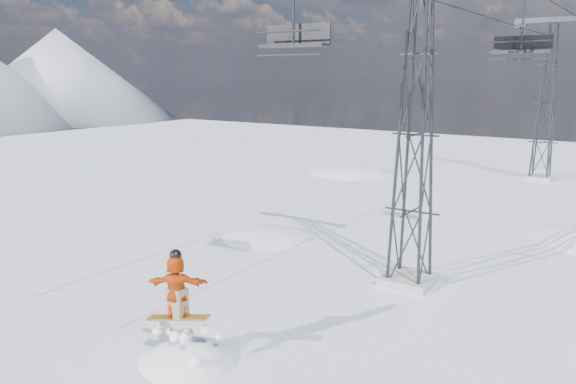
# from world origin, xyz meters

# --- Properties ---
(ground) EXTENTS (120.00, 120.00, 0.00)m
(ground) POSITION_xyz_m (0.00, 0.00, 0.00)
(ground) COLOR white
(ground) RESTS_ON ground
(snow_terrain) EXTENTS (39.00, 37.00, 22.00)m
(snow_terrain) POSITION_xyz_m (-4.77, 21.24, -9.59)
(snow_terrain) COLOR white
(snow_terrain) RESTS_ON ground
(lift_tower_near) EXTENTS (5.20, 1.80, 11.43)m
(lift_tower_near) POSITION_xyz_m (0.80, 8.00, 5.47)
(lift_tower_near) COLOR #999999
(lift_tower_near) RESTS_ON ground
(lift_tower_far) EXTENTS (5.20, 1.80, 11.43)m
(lift_tower_far) POSITION_xyz_m (0.80, 33.00, 5.47)
(lift_tower_far) COLOR #999999
(lift_tower_far) RESTS_ON ground
(haul_cables) EXTENTS (4.46, 51.00, 0.06)m
(haul_cables) POSITION_xyz_m (0.80, 19.50, 10.85)
(haul_cables) COLOR black
(haul_cables) RESTS_ON ground
(lift_chair_near) EXTENTS (2.23, 0.64, 2.76)m
(lift_chair_near) POSITION_xyz_m (-1.40, 3.66, 8.64)
(lift_chair_near) COLOR black
(lift_chair_near) RESTS_ON ground
(lift_chair_mid) EXTENTS (2.21, 0.64, 2.74)m
(lift_chair_mid) POSITION_xyz_m (3.00, 13.10, 8.65)
(lift_chair_mid) COLOR black
(lift_chair_mid) RESTS_ON ground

